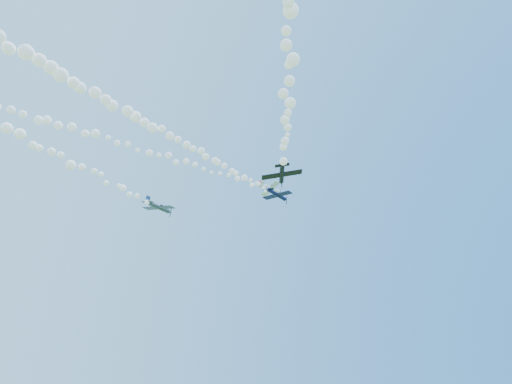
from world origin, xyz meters
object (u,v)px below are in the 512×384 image
plane_navy (277,195)px  plane_grey (159,207)px  plane_white (270,188)px  plane_black (282,174)px

plane_navy → plane_grey: 28.71m
plane_white → plane_black: (-15.90, -25.93, -13.73)m
plane_white → plane_grey: bearing=171.4°
plane_navy → plane_grey: bearing=147.1°
plane_grey → plane_black: size_ratio=1.23×
plane_white → plane_grey: size_ratio=0.84×
plane_white → plane_navy: (-0.48, -3.59, -3.57)m
plane_navy → plane_grey: (-26.55, 8.26, -7.13)m
plane_grey → plane_white: bearing=-34.1°
plane_navy → plane_black: plane_navy is taller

